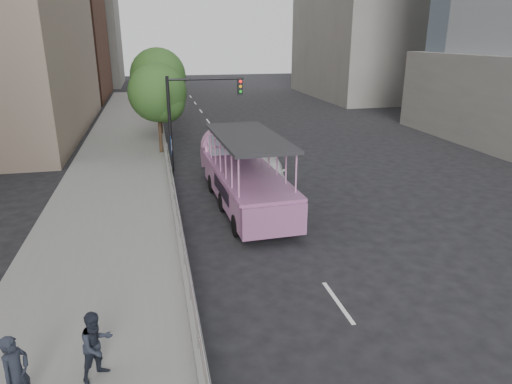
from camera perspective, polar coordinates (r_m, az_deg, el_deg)
The scene contains 13 objects.
ground at distance 14.84m, azimuth 3.57°, elevation -9.99°, with size 160.00×160.00×0.00m, color black.
sidewalk at distance 23.61m, azimuth -17.00°, elevation 0.76°, with size 5.50×80.00×0.30m, color gray.
kerb_wall at distance 15.93m, azimuth -9.35°, elevation -6.17°, with size 0.24×30.00×0.36m, color gray.
guardrail at distance 15.67m, azimuth -9.48°, elevation -3.97°, with size 0.07×22.00×0.71m.
duck_boat at distance 20.62m, azimuth -1.86°, elevation 2.14°, with size 2.84×10.03×3.30m.
car at distance 22.87m, azimuth 1.42°, elevation 2.57°, with size 1.75×4.34×1.48m, color white.
pedestrian_near at distance 10.26m, azimuth -27.75°, elevation -19.57°, with size 0.61×0.40×1.67m, color #242935.
pedestrian_mid at distance 10.53m, azimuth -19.29°, elevation -17.63°, with size 0.75×0.59×1.55m, color #242935.
parking_sign at distance 22.79m, azimuth -10.49°, elevation 4.51°, with size 0.09×0.58×2.56m.
traffic_signal at distance 25.30m, azimuth -8.10°, elevation 10.38°, with size 4.20×0.32×5.20m.
street_tree_near at distance 28.58m, azimuth -12.00°, elevation 11.77°, with size 3.52×3.52×5.72m.
street_tree_far at distance 34.50m, azimuth -11.96°, elevation 13.74°, with size 3.97×3.97×6.45m.
midrise_stone_b at distance 77.48m, azimuth -23.22°, elevation 19.56°, with size 16.00×14.00×20.00m, color gray.
Camera 1 is at (-3.74, -12.45, 7.15)m, focal length 32.00 mm.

